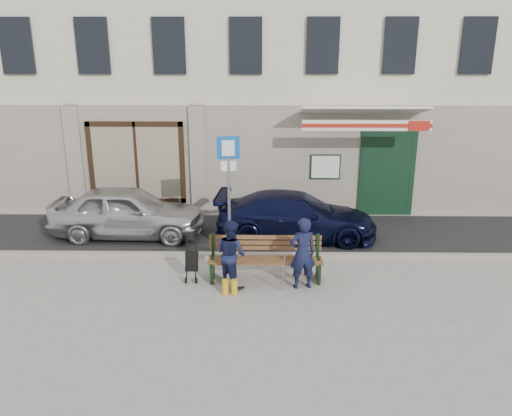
{
  "coord_description": "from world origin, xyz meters",
  "views": [
    {
      "loc": [
        0.48,
        -9.35,
        4.6
      ],
      "look_at": [
        0.33,
        1.6,
        1.2
      ],
      "focal_mm": 35.0,
      "sensor_mm": 36.0,
      "label": 1
    }
  ],
  "objects_px": {
    "car_navy": "(296,216)",
    "car_silver": "(128,212)",
    "woman": "(231,254)",
    "parking_sign": "(229,176)",
    "bench": "(263,260)",
    "man": "(303,253)",
    "stroller": "(192,262)"
  },
  "relations": [
    {
      "from": "bench",
      "to": "man",
      "type": "distance_m",
      "value": 0.92
    },
    {
      "from": "car_silver",
      "to": "parking_sign",
      "type": "relative_size",
      "value": 1.39
    },
    {
      "from": "car_navy",
      "to": "man",
      "type": "height_order",
      "value": "man"
    },
    {
      "from": "car_navy",
      "to": "stroller",
      "type": "xyz_separation_m",
      "value": [
        -2.35,
        -2.58,
        -0.2
      ]
    },
    {
      "from": "bench",
      "to": "man",
      "type": "relative_size",
      "value": 1.6
    },
    {
      "from": "parking_sign",
      "to": "car_navy",
      "type": "bearing_deg",
      "value": 22.93
    },
    {
      "from": "car_navy",
      "to": "man",
      "type": "distance_m",
      "value": 2.91
    },
    {
      "from": "bench",
      "to": "man",
      "type": "height_order",
      "value": "man"
    },
    {
      "from": "car_silver",
      "to": "stroller",
      "type": "bearing_deg",
      "value": -140.83
    },
    {
      "from": "parking_sign",
      "to": "bench",
      "type": "xyz_separation_m",
      "value": [
        0.8,
        -1.47,
        -1.45
      ]
    },
    {
      "from": "car_silver",
      "to": "woman",
      "type": "xyz_separation_m",
      "value": [
        2.86,
        -2.88,
        0.04
      ]
    },
    {
      "from": "car_silver",
      "to": "parking_sign",
      "type": "distance_m",
      "value": 3.19
    },
    {
      "from": "stroller",
      "to": "man",
      "type": "bearing_deg",
      "value": -6.32
    },
    {
      "from": "parking_sign",
      "to": "car_silver",
      "type": "bearing_deg",
      "value": 147.2
    },
    {
      "from": "car_navy",
      "to": "woman",
      "type": "relative_size",
      "value": 2.91
    },
    {
      "from": "car_silver",
      "to": "stroller",
      "type": "height_order",
      "value": "car_silver"
    },
    {
      "from": "man",
      "to": "woman",
      "type": "distance_m",
      "value": 1.45
    },
    {
      "from": "woman",
      "to": "stroller",
      "type": "height_order",
      "value": "woman"
    },
    {
      "from": "parking_sign",
      "to": "woman",
      "type": "height_order",
      "value": "parking_sign"
    },
    {
      "from": "parking_sign",
      "to": "man",
      "type": "bearing_deg",
      "value": -59.24
    },
    {
      "from": "parking_sign",
      "to": "man",
      "type": "xyz_separation_m",
      "value": [
        1.59,
        -1.83,
        -1.15
      ]
    },
    {
      "from": "parking_sign",
      "to": "stroller",
      "type": "relative_size",
      "value": 3.14
    },
    {
      "from": "car_navy",
      "to": "car_silver",
      "type": "bearing_deg",
      "value": 93.83
    },
    {
      "from": "woman",
      "to": "parking_sign",
      "type": "bearing_deg",
      "value": -40.83
    },
    {
      "from": "car_navy",
      "to": "parking_sign",
      "type": "distance_m",
      "value": 2.37
    },
    {
      "from": "parking_sign",
      "to": "bench",
      "type": "distance_m",
      "value": 2.21
    },
    {
      "from": "car_silver",
      "to": "bench",
      "type": "xyz_separation_m",
      "value": [
        3.52,
        -2.6,
        -0.21
      ]
    },
    {
      "from": "car_navy",
      "to": "parking_sign",
      "type": "relative_size",
      "value": 1.46
    },
    {
      "from": "man",
      "to": "parking_sign",
      "type": "bearing_deg",
      "value": -62.0
    },
    {
      "from": "car_navy",
      "to": "man",
      "type": "bearing_deg",
      "value": -176.7
    },
    {
      "from": "car_navy",
      "to": "woman",
      "type": "xyz_separation_m",
      "value": [
        -1.5,
        -2.84,
        0.11
      ]
    },
    {
      "from": "car_silver",
      "to": "car_navy",
      "type": "bearing_deg",
      "value": -88.89
    }
  ]
}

